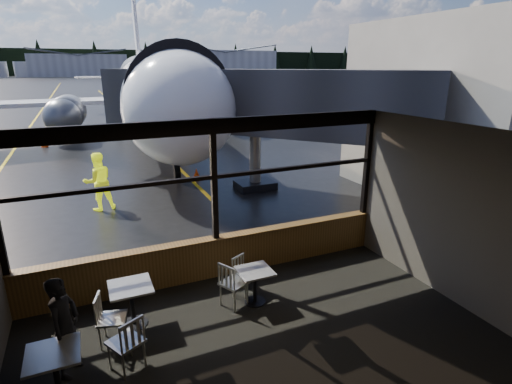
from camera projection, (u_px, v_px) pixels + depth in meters
ground_plane at (84, 82)px, 113.71m from camera, size 520.00×520.00×0.00m
carpet_floor at (277, 361)px, 6.35m from camera, size 8.00×6.00×0.01m
ceiling at (281, 145)px, 5.30m from camera, size 8.00×6.00×0.04m
wall_right at (472, 222)px, 7.36m from camera, size 0.04×6.00×3.50m
window_sill at (217, 257)px, 8.84m from camera, size 8.00×0.28×0.90m
window_header at (212, 126)px, 7.96m from camera, size 8.00×0.18×0.30m
mullion_centre at (214, 181)px, 8.31m from camera, size 0.12×0.12×2.60m
mullion_right at (367, 164)px, 9.82m from camera, size 0.12×0.12×2.60m
window_transom at (214, 177)px, 8.28m from camera, size 8.00×0.10×0.08m
airliner at (148, 47)px, 25.98m from camera, size 34.41×39.94×11.32m
jet_bridge at (262, 130)px, 14.46m from camera, size 8.55×10.45×4.56m
cafe_table_near at (255, 286)px, 7.85m from camera, size 0.65×0.65×0.71m
cafe_table_mid at (132, 306)px, 7.14m from camera, size 0.73×0.73×0.80m
cafe_table_left at (57, 376)px, 5.55m from camera, size 0.70×0.70×0.77m
chair_near_w at (234, 283)px, 7.72m from camera, size 0.70×0.70×0.96m
chair_near_n at (245, 276)px, 8.11m from camera, size 0.61×0.61×0.83m
chair_mid_s at (126, 342)px, 6.07m from camera, size 0.71×0.71×0.96m
chair_mid_w at (112, 319)px, 6.66m from camera, size 0.62×0.62×0.93m
passenger at (65, 327)px, 5.91m from camera, size 0.61×0.70×1.62m
ground_crew at (98, 182)px, 12.83m from camera, size 1.05×0.89×1.88m
cone_nose at (196, 174)px, 16.56m from camera, size 0.32×0.32×0.44m
cone_wing at (44, 142)px, 22.99m from camera, size 0.39×0.39×0.55m
terminal_annex at (462, 110)px, 14.08m from camera, size 5.00×7.00×6.00m
hangar_mid at (79, 64)px, 168.93m from camera, size 38.00×15.00×10.00m
hangar_right at (219, 62)px, 185.48m from camera, size 50.00×20.00×12.00m
fuel_tank_b at (25, 69)px, 159.26m from camera, size 8.00×8.00×6.00m
fuel_tank_c at (53, 69)px, 163.08m from camera, size 8.00×8.00×6.00m
treeline at (78, 62)px, 190.44m from camera, size 360.00×3.00×12.00m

